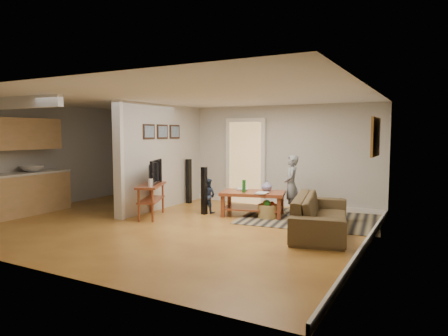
{
  "coord_description": "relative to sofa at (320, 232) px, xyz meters",
  "views": [
    {
      "loc": [
        4.68,
        -6.37,
        1.82
      ],
      "look_at": [
        0.81,
        0.83,
        1.1
      ],
      "focal_mm": 32.0,
      "sensor_mm": 36.0,
      "label": 1
    }
  ],
  "objects": [
    {
      "name": "speaker_left",
      "position": [
        -2.73,
        0.4,
        0.53
      ],
      "size": [
        0.12,
        0.12,
        1.06
      ],
      "primitive_type": "cube",
      "rotation": [
        0.0,
        0.0,
        -0.16
      ],
      "color": "black",
      "rests_on": "ground"
    },
    {
      "name": "child",
      "position": [
        -1.0,
        1.27,
        0.0
      ],
      "size": [
        0.47,
        0.57,
        1.33
      ],
      "primitive_type": "imported",
      "rotation": [
        0.0,
        0.0,
        -1.22
      ],
      "color": "gray",
      "rests_on": "ground"
    },
    {
      "name": "speaker_right",
      "position": [
        -3.83,
        1.45,
        0.57
      ],
      "size": [
        0.13,
        0.13,
        1.15
      ],
      "primitive_type": "cube",
      "rotation": [
        0.0,
        0.0,
        -0.15
      ],
      "color": "black",
      "rests_on": "ground"
    },
    {
      "name": "tv_console",
      "position": [
        -3.57,
        -0.4,
        0.65
      ],
      "size": [
        0.87,
        1.21,
        0.98
      ],
      "rotation": [
        0.0,
        0.0,
        0.43
      ],
      "color": "brown",
      "rests_on": "ground"
    },
    {
      "name": "area_rug",
      "position": [
        -0.49,
        0.99,
        0.01
      ],
      "size": [
        3.02,
        2.36,
        0.01
      ],
      "primitive_type": "cube",
      "rotation": [
        0.0,
        0.0,
        0.11
      ],
      "color": "black",
      "rests_on": "ground"
    },
    {
      "name": "toddler",
      "position": [
        -2.74,
        0.57,
        0.0
      ],
      "size": [
        0.39,
        0.3,
        0.79
      ],
      "primitive_type": "imported",
      "rotation": [
        0.0,
        0.0,
        3.13
      ],
      "color": "#212D46",
      "rests_on": "ground"
    },
    {
      "name": "room_shell",
      "position": [
        -3.9,
        -0.37,
        1.46
      ],
      "size": [
        7.54,
        6.02,
        2.52
      ],
      "color": "silver",
      "rests_on": "ground"
    },
    {
      "name": "coffee_table",
      "position": [
        -1.69,
        0.8,
        0.42
      ],
      "size": [
        1.53,
        1.12,
        0.81
      ],
      "rotation": [
        0.0,
        0.0,
        0.26
      ],
      "color": "brown",
      "rests_on": "ground"
    },
    {
      "name": "ground",
      "position": [
        -2.83,
        -0.8,
        0.0
      ],
      "size": [
        7.5,
        7.5,
        0.0
      ],
      "primitive_type": "plane",
      "color": "brown",
      "rests_on": "ground"
    },
    {
      "name": "toy_basket",
      "position": [
        -1.31,
        0.71,
        0.16
      ],
      "size": [
        0.45,
        0.45,
        0.4
      ],
      "color": "olive",
      "rests_on": "ground"
    },
    {
      "name": "sofa",
      "position": [
        0.0,
        0.0,
        0.0
      ],
      "size": [
        1.35,
        2.45,
        0.68
      ],
      "primitive_type": "imported",
      "rotation": [
        0.0,
        0.0,
        1.77
      ],
      "color": "#474223",
      "rests_on": "ground"
    }
  ]
}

